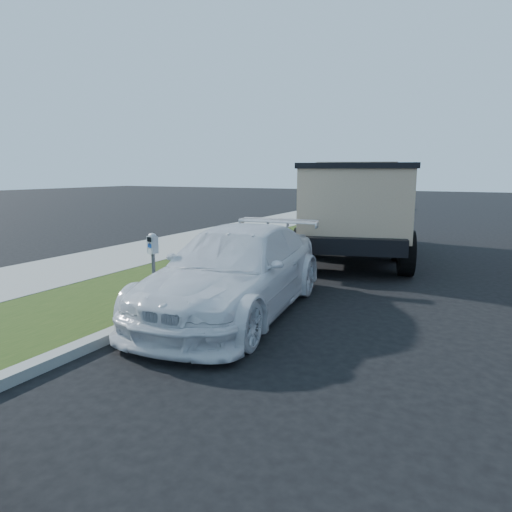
% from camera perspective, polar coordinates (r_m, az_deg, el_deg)
% --- Properties ---
extents(ground, '(120.00, 120.00, 0.00)m').
position_cam_1_polar(ground, '(7.35, 6.17, -9.88)').
color(ground, black).
rests_on(ground, ground).
extents(streetside, '(6.12, 50.00, 0.15)m').
position_cam_1_polar(streetside, '(11.92, -15.73, -1.95)').
color(streetside, gray).
rests_on(streetside, ground).
extents(parking_meter, '(0.22, 0.17, 1.37)m').
position_cam_1_polar(parking_meter, '(8.19, -12.76, 0.19)').
color(parking_meter, '#3F4247').
rests_on(parking_meter, ground).
extents(white_wagon, '(2.77, 5.55, 1.55)m').
position_cam_1_polar(white_wagon, '(8.33, -2.40, -1.84)').
color(white_wagon, white).
rests_on(white_wagon, ground).
extents(dump_truck, '(4.57, 7.82, 2.89)m').
position_cam_1_polar(dump_truck, '(14.67, 12.24, 6.62)').
color(dump_truck, black).
rests_on(dump_truck, ground).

